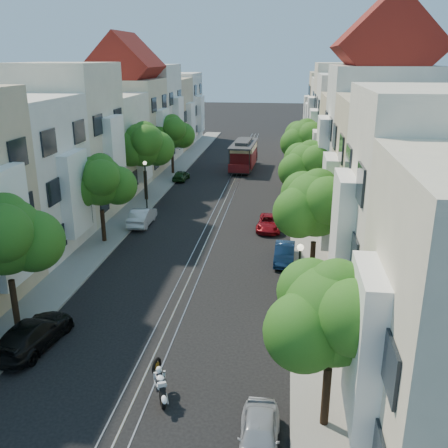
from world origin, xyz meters
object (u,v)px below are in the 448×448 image
(tree_w_c, at_px, (144,146))
(tree_w_d, at_px, (172,133))
(tree_e_a, at_px, (334,317))
(parked_car_w_near, at_px, (33,334))
(sportbike_rider, at_px, (160,382))
(cable_car, at_px, (244,153))
(tree_e_c, at_px, (310,167))
(lamp_east, at_px, (299,272))
(parked_car_e_far, at_px, (270,223))
(parked_car_w_mid, at_px, (142,216))
(parked_car_w_far, at_px, (181,176))
(tree_w_a, at_px, (6,237))
(tree_e_b, at_px, (317,206))
(tree_e_d, at_px, (306,140))
(parked_car_e_mid, at_px, (285,253))
(lamp_west, at_px, (146,178))
(parked_car_e_near, at_px, (259,436))
(tree_w_b, at_px, (100,182))

(tree_w_c, xyz_separation_m, tree_w_d, (-0.00, 11.00, -0.47))
(tree_e_a, xyz_separation_m, parked_car_w_near, (-12.86, 3.58, -3.73))
(tree_e_a, bearing_deg, tree_w_c, 117.22)
(sportbike_rider, relative_size, cable_car, 0.21)
(tree_e_c, relative_size, lamp_east, 1.57)
(sportbike_rider, relative_size, parked_car_e_far, 0.45)
(tree_w_c, distance_m, parked_car_w_mid, 8.27)
(tree_e_a, relative_size, parked_car_w_far, 1.95)
(parked_car_e_far, relative_size, parked_car_w_mid, 0.95)
(tree_e_c, bearing_deg, parked_car_w_near, -123.51)
(tree_e_a, xyz_separation_m, tree_w_c, (-14.40, 28.00, 0.67))
(tree_e_a, xyz_separation_m, tree_w_a, (-14.40, 5.00, 0.34))
(tree_e_b, distance_m, tree_e_d, 22.00)
(tree_e_b, xyz_separation_m, parked_car_e_mid, (-1.66, 3.02, -4.15))
(lamp_west, bearing_deg, cable_car, 68.75)
(tree_e_d, relative_size, lamp_west, 1.65)
(lamp_east, bearing_deg, parked_car_e_near, -99.06)
(tree_w_d, xyz_separation_m, sportbike_rider, (8.17, -38.31, -3.80))
(tree_e_a, xyz_separation_m, sportbike_rider, (-6.23, 0.69, -3.59))
(tree_e_c, height_order, lamp_east, tree_e_c)
(tree_e_a, bearing_deg, tree_e_d, 90.00)
(tree_e_d, xyz_separation_m, parked_car_e_near, (-2.31, -35.45, -4.28))
(tree_e_a, relative_size, tree_w_c, 0.88)
(tree_e_a, distance_m, tree_w_c, 31.49)
(cable_car, distance_m, parked_car_e_far, 21.64)
(lamp_east, xyz_separation_m, parked_car_e_mid, (-0.70, 8.00, -2.26))
(tree_w_c, relative_size, parked_car_e_mid, 1.99)
(tree_e_b, distance_m, cable_car, 31.38)
(tree_e_c, distance_m, tree_e_d, 11.00)
(tree_e_d, relative_size, parked_car_w_mid, 1.67)
(tree_e_a, height_order, tree_w_d, tree_w_d)
(tree_e_b, relative_size, sportbike_rider, 3.78)
(tree_e_c, xyz_separation_m, tree_w_c, (-14.40, 5.00, 0.47))
(parked_car_e_far, bearing_deg, tree_w_b, -156.14)
(tree_e_d, bearing_deg, parked_car_e_far, -102.66)
(tree_w_b, bearing_deg, parked_car_w_mid, 69.70)
(lamp_east, height_order, sportbike_rider, lamp_east)
(tree_e_a, distance_m, tree_w_a, 15.25)
(tree_w_a, distance_m, parked_car_w_mid, 16.74)
(tree_w_a, relative_size, parked_car_e_near, 1.95)
(lamp_east, distance_m, parked_car_e_near, 8.87)
(tree_e_c, distance_m, tree_w_b, 15.60)
(parked_car_e_mid, relative_size, parked_car_e_far, 0.91)
(tree_w_c, distance_m, parked_car_w_near, 24.86)
(parked_car_w_near, bearing_deg, tree_e_d, -105.64)
(tree_e_a, xyz_separation_m, parked_car_e_near, (-2.31, -1.45, -3.81))
(lamp_west, relative_size, parked_car_w_far, 1.29)
(tree_w_c, bearing_deg, tree_e_d, 22.62)
(parked_car_w_near, relative_size, parked_car_w_far, 1.44)
(lamp_east, relative_size, sportbike_rider, 2.35)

